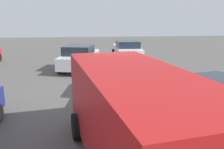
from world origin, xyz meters
The scene contains 6 objects.
ground_plane centered at (0.00, 0.00, 0.00)m, with size 60.00×60.00×0.00m, color #514F4C.
art_car_decorated centered at (0.04, -0.01, 0.71)m, with size 4.72×2.53×1.70m.
parked_van_row_back_center centered at (-5.03, 0.39, 1.23)m, with size 5.64×2.92×2.19m.
parked_sedan_near_left centered at (8.39, -1.82, 0.75)m, with size 4.48×2.05×1.49m.
parked_sedan_near_right centered at (-2.89, -2.57, 0.69)m, with size 4.76×2.72×1.42m.
parked_sedan_behind_left centered at (5.43, 1.73, 0.77)m, with size 4.75×2.72×1.53m.
Camera 1 is at (-9.65, 1.41, 3.26)m, focal length 38.41 mm.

